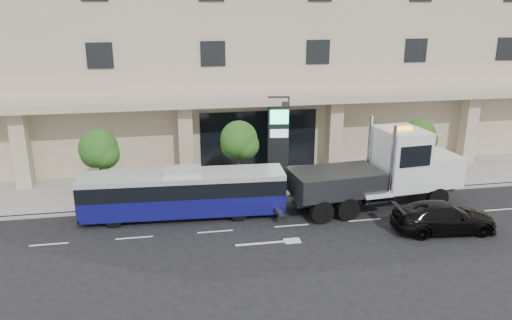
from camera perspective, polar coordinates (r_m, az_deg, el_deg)
The scene contains 11 objects.
ground at distance 27.55m, azimuth 3.34°, elevation -6.22°, with size 120.00×120.00×0.00m, color black.
sidewalk at distance 32.06m, azimuth 1.27°, elevation -2.60°, with size 120.00×6.00×0.15m, color gray.
curb at distance 29.32m, azimuth 2.44°, elevation -4.56°, with size 120.00×0.30×0.15m, color gray.
convention_center at distance 40.43m, azimuth -1.67°, elevation 15.85°, with size 60.00×17.60×20.00m.
tree_left at distance 29.47m, azimuth -17.49°, elevation 0.99°, with size 2.27×2.20×4.22m.
tree_mid at distance 29.45m, azimuth -1.91°, elevation 2.09°, with size 2.28×2.20×4.38m.
tree_right at distance 33.12m, azimuth 18.20°, elevation 2.53°, with size 2.10×2.00×4.04m.
city_bus at distance 27.00m, azimuth -8.30°, elevation -3.69°, with size 10.92×2.81×2.74m.
tow_truck at distance 28.75m, azimuth 14.36°, elevation -1.33°, with size 11.08×3.65×5.03m.
black_sedan at distance 27.00m, azimuth 20.67°, elevation -6.13°, with size 2.12×5.23×1.52m, color black.
signage_pylon at distance 32.04m, azimuth 2.55°, elevation 2.62°, with size 1.38×0.66×5.35m.
Camera 1 is at (-6.04, -24.54, 10.96)m, focal length 35.00 mm.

